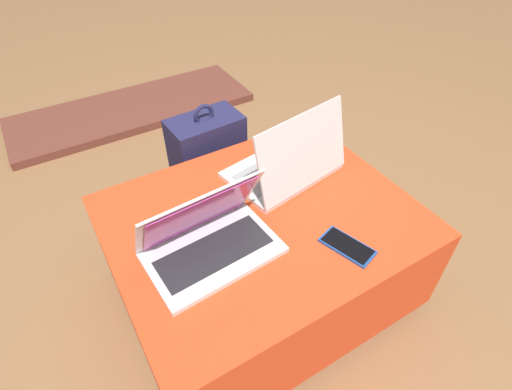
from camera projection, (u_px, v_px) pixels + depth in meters
ground_plane at (261, 289)px, 1.48m from camera, size 14.00×14.00×0.00m
ottoman at (262, 255)px, 1.35m from camera, size 0.91×0.74×0.39m
laptop_near at (209, 239)px, 1.09m from camera, size 0.37×0.25×0.22m
laptop_far at (288, 164)px, 1.32m from camera, size 0.40×0.30×0.25m
cell_phone at (347, 246)px, 1.12m from camera, size 0.11×0.17×0.01m
backpack at (208, 165)px, 1.69m from camera, size 0.29×0.23×0.51m
fireplace_hearth at (133, 109)px, 2.41m from camera, size 1.40×0.50×0.04m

